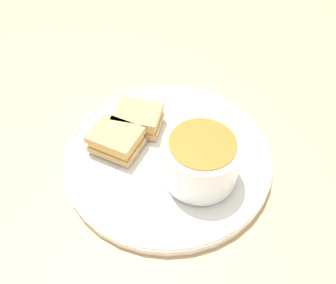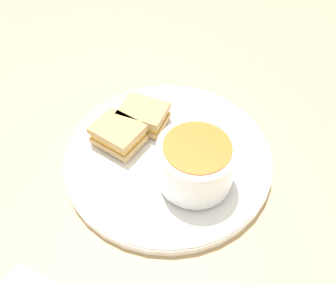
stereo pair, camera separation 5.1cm
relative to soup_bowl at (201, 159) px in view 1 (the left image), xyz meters
The scene contains 6 objects.
ground_plane 0.09m from the soup_bowl, 21.37° to the right, with size 2.40×2.40×0.00m, color tan.
plate 0.08m from the soup_bowl, 21.37° to the right, with size 0.33×0.33×0.02m.
soup_bowl is the anchor object (origin of this frame).
spoon 0.12m from the soup_bowl, 79.94° to the right, with size 0.09×0.08×0.01m.
sandwich_half_near 0.14m from the soup_bowl, 23.22° to the right, with size 0.08×0.07×0.03m.
sandwich_half_far 0.14m from the soup_bowl, ahead, with size 0.08×0.06×0.03m.
Camera 1 is at (-0.13, 0.31, 0.42)m, focal length 35.00 mm.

